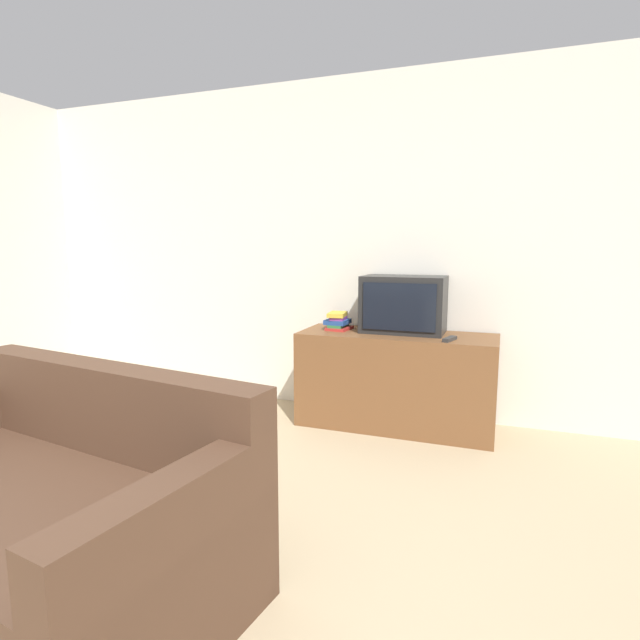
# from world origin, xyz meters

# --- Properties ---
(wall_back) EXTENTS (9.00, 0.06, 2.60)m
(wall_back) POSITION_xyz_m (0.00, 3.03, 1.30)
(wall_back) COLOR silver
(wall_back) RESTS_ON ground_plane
(tv_stand) EXTENTS (1.40, 0.52, 0.69)m
(tv_stand) POSITION_xyz_m (0.36, 2.72, 0.35)
(tv_stand) COLOR brown
(tv_stand) RESTS_ON ground_plane
(television) EXTENTS (0.59, 0.36, 0.41)m
(television) POSITION_xyz_m (0.39, 2.80, 0.90)
(television) COLOR black
(television) RESTS_ON tv_stand
(couch) EXTENTS (1.75, 1.12, 0.82)m
(couch) POSITION_xyz_m (-0.55, 0.49, 0.28)
(couch) COLOR #4C3323
(couch) RESTS_ON ground_plane
(book_stack) EXTENTS (0.19, 0.22, 0.13)m
(book_stack) POSITION_xyz_m (-0.10, 2.75, 0.75)
(book_stack) COLOR #B72D28
(book_stack) RESTS_ON tv_stand
(remote_on_stand) EXTENTS (0.08, 0.17, 0.02)m
(remote_on_stand) POSITION_xyz_m (0.74, 2.57, 0.70)
(remote_on_stand) COLOR #2D2D2D
(remote_on_stand) RESTS_ON tv_stand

